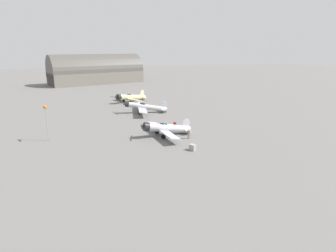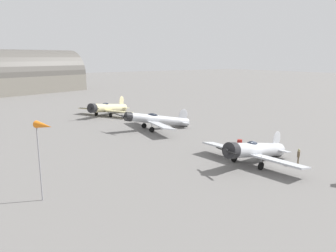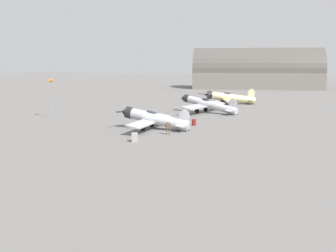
{
  "view_description": "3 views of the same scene",
  "coord_description": "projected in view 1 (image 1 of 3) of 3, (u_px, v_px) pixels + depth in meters",
  "views": [
    {
      "loc": [
        46.96,
        -14.98,
        15.64
      ],
      "look_at": [
        0.0,
        -0.0,
        1.8
      ],
      "focal_mm": 29.65,
      "sensor_mm": 36.0,
      "label": 1
    },
    {
      "loc": [
        21.6,
        -26.62,
        10.93
      ],
      "look_at": [
        -14.42,
        -1.24,
        1.6
      ],
      "focal_mm": 34.97,
      "sensor_mm": 36.0,
      "label": 2
    },
    {
      "loc": [
        49.78,
        24.77,
        9.34
      ],
      "look_at": [
        3.0,
        2.9,
        1.1
      ],
      "focal_mm": 44.56,
      "sensor_mm": 36.0,
      "label": 3
    }
  ],
  "objects": [
    {
      "name": "ground_plane",
      "position": [
        168.0,
        135.0,
        51.69
      ],
      "size": [
        400.0,
        400.0,
        0.0
      ],
      "primitive_type": "plane",
      "color": "slate"
    },
    {
      "name": "windsock_mast",
      "position": [
        46.0,
        109.0,
        46.52
      ],
      "size": [
        1.88,
        1.17,
        6.33
      ],
      "color": "gray",
      "rests_on": "ground_plane"
    },
    {
      "name": "airplane_mid_apron",
      "position": [
        145.0,
        107.0,
        69.31
      ],
      "size": [
        12.81,
        11.2,
        3.14
      ],
      "rotation": [
        0.0,
        0.0,
        4.55
      ],
      "color": "#B7BABF",
      "rests_on": "ground_plane"
    },
    {
      "name": "airplane_far_line",
      "position": [
        130.0,
        97.0,
        83.45
      ],
      "size": [
        11.13,
        11.42,
        3.39
      ],
      "rotation": [
        0.0,
        0.0,
        5.18
      ],
      "color": "beige",
      "rests_on": "ground_plane"
    },
    {
      "name": "ground_crew_mechanic",
      "position": [
        189.0,
        133.0,
        49.5
      ],
      "size": [
        0.42,
        0.61,
        1.73
      ],
      "rotation": [
        0.0,
        0.0,
        0.48
      ],
      "color": "brown",
      "rests_on": "ground_plane"
    },
    {
      "name": "distant_hangar",
      "position": [
        96.0,
        73.0,
        128.13
      ],
      "size": [
        26.34,
        43.57,
        15.81
      ],
      "rotation": [
        0.0,
        0.0,
        4.99
      ],
      "color": "slate",
      "rests_on": "ground_plane"
    },
    {
      "name": "equipment_crate",
      "position": [
        193.0,
        147.0,
        43.96
      ],
      "size": [
        1.21,
        1.12,
        0.98
      ],
      "rotation": [
        0.0,
        0.0,
        3.68
      ],
      "color": "#9E998E",
      "rests_on": "ground_plane"
    },
    {
      "name": "fuel_drum",
      "position": [
        175.0,
        124.0,
        57.31
      ],
      "size": [
        0.65,
        0.65,
        0.91
      ],
      "color": "maroon",
      "rests_on": "ground_plane"
    },
    {
      "name": "airplane_foreground",
      "position": [
        165.0,
        128.0,
        51.11
      ],
      "size": [
        12.08,
        10.0,
        3.11
      ],
      "rotation": [
        0.0,
        0.0,
        4.8
      ],
      "color": "#B7BABF",
      "rests_on": "ground_plane"
    }
  ]
}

